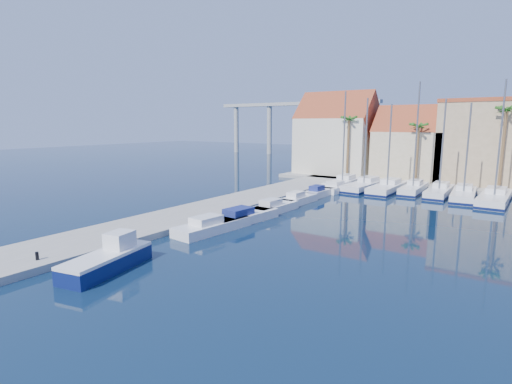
% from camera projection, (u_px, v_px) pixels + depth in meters
% --- Properties ---
extents(ground, '(260.00, 260.00, 0.00)m').
position_uv_depth(ground, '(171.00, 272.00, 23.83)').
color(ground, '#081831').
rests_on(ground, ground).
extents(quay_west, '(6.00, 77.00, 0.50)m').
position_uv_depth(quay_west, '(208.00, 210.00, 39.77)').
color(quay_west, gray).
rests_on(quay_west, ground).
extents(shore_north, '(54.00, 16.00, 0.50)m').
position_uv_depth(shore_north, '(469.00, 184.00, 57.03)').
color(shore_north, gray).
rests_on(shore_north, ground).
extents(bollard, '(0.20, 0.20, 0.51)m').
position_uv_depth(bollard, '(37.00, 256.00, 24.40)').
color(bollard, black).
rests_on(bollard, quay_west).
extents(fishing_boat, '(3.24, 6.31, 2.11)m').
position_uv_depth(fishing_boat, '(109.00, 259.00, 24.06)').
color(fishing_boat, '#0D1850').
rests_on(fishing_boat, ground).
extents(motorboat_west_0, '(2.89, 7.24, 1.40)m').
position_uv_depth(motorboat_west_0, '(212.00, 226.00, 32.61)').
color(motorboat_west_0, white).
rests_on(motorboat_west_0, ground).
extents(motorboat_west_1, '(2.98, 7.43, 1.40)m').
position_uv_depth(motorboat_west_1, '(243.00, 217.00, 35.71)').
color(motorboat_west_1, white).
rests_on(motorboat_west_1, ground).
extents(motorboat_west_2, '(2.27, 6.19, 1.40)m').
position_uv_depth(motorboat_west_2, '(274.00, 207.00, 39.67)').
color(motorboat_west_2, white).
rests_on(motorboat_west_2, ground).
extents(motorboat_west_3, '(2.03, 5.70, 1.40)m').
position_uv_depth(motorboat_west_3, '(298.00, 199.00, 43.99)').
color(motorboat_west_3, white).
rests_on(motorboat_west_3, ground).
extents(motorboat_west_4, '(1.82, 5.45, 1.40)m').
position_uv_depth(motorboat_west_4, '(318.00, 192.00, 48.30)').
color(motorboat_west_4, white).
rests_on(motorboat_west_4, ground).
extents(motorboat_west_5, '(2.27, 6.85, 1.40)m').
position_uv_depth(motorboat_west_5, '(337.00, 187.00, 52.15)').
color(motorboat_west_5, white).
rests_on(motorboat_west_5, ground).
extents(sailboat_0, '(2.82, 9.80, 12.98)m').
position_uv_depth(sailboat_0, '(344.00, 182.00, 55.74)').
color(sailboat_0, white).
rests_on(sailboat_0, ground).
extents(sailboat_1, '(3.31, 10.41, 11.95)m').
position_uv_depth(sailboat_1, '(366.00, 185.00, 53.47)').
color(sailboat_1, white).
rests_on(sailboat_1, ground).
extents(sailboat_2, '(2.80, 10.22, 11.13)m').
position_uv_depth(sailboat_2, '(389.00, 187.00, 51.74)').
color(sailboat_2, white).
rests_on(sailboat_2, ground).
extents(sailboat_3, '(2.42, 8.33, 13.74)m').
position_uv_depth(sailboat_3, '(414.00, 188.00, 50.73)').
color(sailboat_3, white).
rests_on(sailboat_3, ground).
extents(sailboat_4, '(2.48, 8.80, 11.58)m').
position_uv_depth(sailboat_4, '(440.00, 191.00, 48.71)').
color(sailboat_4, white).
rests_on(sailboat_4, ground).
extents(sailboat_5, '(3.15, 9.39, 11.02)m').
position_uv_depth(sailboat_5, '(464.00, 194.00, 46.71)').
color(sailboat_5, white).
rests_on(sailboat_5, ground).
extents(sailboat_6, '(3.06, 10.76, 13.36)m').
position_uv_depth(sailboat_6, '(495.00, 197.00, 44.56)').
color(sailboat_6, white).
rests_on(sailboat_6, ground).
extents(building_0, '(12.30, 9.00, 13.50)m').
position_uv_depth(building_0, '(337.00, 137.00, 66.39)').
color(building_0, beige).
rests_on(building_0, shore_north).
extents(building_1, '(10.30, 8.00, 11.00)m').
position_uv_depth(building_1, '(411.00, 147.00, 59.86)').
color(building_1, tan).
rests_on(building_1, shore_north).
extents(building_2, '(14.20, 10.20, 11.50)m').
position_uv_depth(building_2, '(498.00, 142.00, 54.32)').
color(building_2, tan).
rests_on(building_2, shore_north).
extents(palm_0, '(2.60, 2.60, 10.15)m').
position_uv_depth(palm_0, '(349.00, 121.00, 59.66)').
color(palm_0, brown).
rests_on(palm_0, shore_north).
extents(palm_1, '(2.60, 2.60, 9.15)m').
position_uv_depth(palm_1, '(419.00, 128.00, 54.20)').
color(palm_1, brown).
rests_on(palm_1, shore_north).
extents(palm_2, '(2.60, 2.60, 11.15)m').
position_uv_depth(palm_2, '(506.00, 113.00, 48.26)').
color(palm_2, brown).
rests_on(palm_2, shore_north).
extents(viaduct, '(48.00, 2.20, 14.45)m').
position_uv_depth(viaduct, '(290.00, 118.00, 110.42)').
color(viaduct, '#9E9E99').
rests_on(viaduct, ground).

